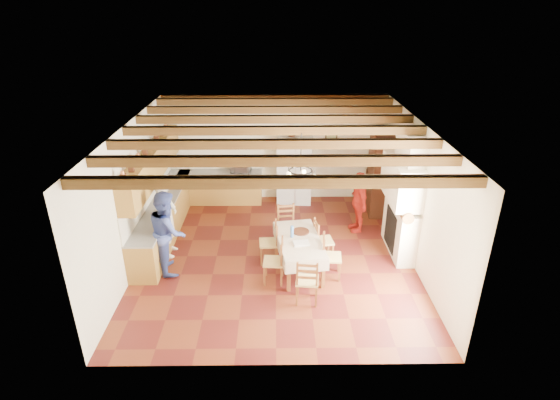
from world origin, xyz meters
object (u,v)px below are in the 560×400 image
object	(u,v)px
dining_table	(299,242)
chair_right_near	(332,256)
person_woman_red	(358,202)
chair_left_near	(273,261)
person_man	(166,217)
chair_end_near	(307,280)
chair_right_far	(323,240)
microwave	(241,167)
refrigerator	(295,169)
person_woman_blue	(168,232)
chair_end_far	(287,225)
chair_left_far	(269,242)
hutch	(379,172)

from	to	relation	value
dining_table	chair_right_near	world-z (taller)	chair_right_near
dining_table	person_woman_red	size ratio (longest dim) A/B	1.15
chair_left_near	person_man	bearing A→B (deg)	-110.98
person_man	chair_end_near	bearing A→B (deg)	-122.04
chair_right_near	chair_right_far	distance (m)	0.68
chair_left_near	person_man	xyz separation A→B (m)	(-2.35, 1.10, 0.45)
chair_right_far	microwave	world-z (taller)	microwave
person_woman_red	refrigerator	bearing A→B (deg)	-148.54
microwave	person_man	bearing A→B (deg)	-108.26
refrigerator	person_woman_red	distance (m)	2.36
dining_table	chair_right_far	bearing A→B (deg)	34.64
chair_right_near	person_woman_red	bearing A→B (deg)	-18.25
dining_table	person_woman_blue	distance (m)	2.74
chair_right_near	person_woman_red	world-z (taller)	person_woman_red
refrigerator	chair_end_far	world-z (taller)	refrigerator
chair_left_far	chair_right_near	bearing A→B (deg)	61.86
microwave	hutch	bearing A→B (deg)	-0.26
refrigerator	chair_right_near	distance (m)	3.92
hutch	chair_right_near	world-z (taller)	hutch
dining_table	person_man	bearing A→B (deg)	167.16
chair_left_far	person_woman_red	world-z (taller)	person_woman_red
chair_end_far	hutch	bearing A→B (deg)	27.49
refrigerator	chair_right_far	world-z (taller)	refrigerator
refrigerator	chair_right_far	bearing A→B (deg)	-75.13
person_woman_blue	chair_left_far	bearing A→B (deg)	-100.97
chair_end_far	person_man	size ratio (longest dim) A/B	0.51
hutch	chair_left_far	distance (m)	3.93
person_man	chair_left_near	bearing A→B (deg)	-116.58
chair_left_near	chair_left_far	bearing A→B (deg)	-167.78
chair_end_far	microwave	world-z (taller)	microwave
chair_left_near	refrigerator	bearing A→B (deg)	175.62
person_woman_blue	chair_left_near	bearing A→B (deg)	-120.64
microwave	chair_end_near	bearing A→B (deg)	-62.39
person_woman_red	hutch	bearing A→B (deg)	140.40
person_woman_blue	person_woman_red	world-z (taller)	person_woman_blue
dining_table	chair_left_far	xyz separation A→B (m)	(-0.64, 0.30, -0.17)
person_man	person_woman_blue	distance (m)	0.64
chair_right_far	person_man	size ratio (longest dim) A/B	0.51
chair_left_far	microwave	size ratio (longest dim) A/B	1.73
chair_right_near	refrigerator	bearing A→B (deg)	14.27
dining_table	person_woman_blue	world-z (taller)	person_woman_blue
chair_left_near	microwave	xyz separation A→B (m)	(-0.92, 3.91, 0.57)
chair_end_near	person_man	distance (m)	3.50
person_woman_red	microwave	bearing A→B (deg)	-127.63
person_woman_blue	person_woman_red	distance (m)	4.59
chair_end_near	microwave	distance (m)	4.86
hutch	chair_right_near	size ratio (longest dim) A/B	2.30
chair_left_near	chair_right_near	xyz separation A→B (m)	(1.19, 0.15, 0.00)
hutch	chair_right_far	distance (m)	3.08
person_woman_blue	microwave	bearing A→B (deg)	-38.70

